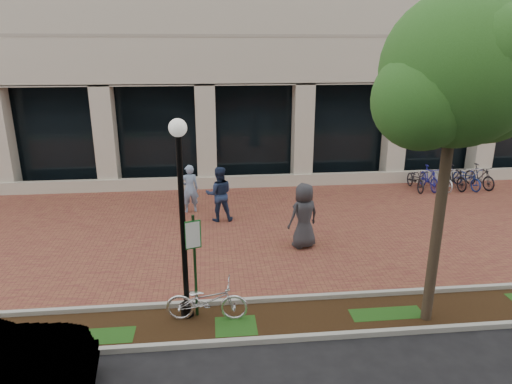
{
  "coord_description": "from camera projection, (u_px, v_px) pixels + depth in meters",
  "views": [
    {
      "loc": [
        -1.88,
        -13.66,
        5.62
      ],
      "look_at": [
        -0.54,
        -0.8,
        1.48
      ],
      "focal_mm": 32.0,
      "sensor_mm": 36.0,
      "label": 1
    }
  ],
  "objects": [
    {
      "name": "locked_bicycle",
      "position": [
        207.0,
        300.0,
        9.7
      ],
      "size": [
        1.8,
        0.78,
        0.92
      ],
      "primitive_type": "imported",
      "rotation": [
        0.0,
        0.0,
        1.47
      ],
      "color": "silver",
      "rests_on": "ground"
    },
    {
      "name": "parking_sign",
      "position": [
        194.0,
        253.0,
        9.52
      ],
      "size": [
        0.34,
        0.07,
        2.35
      ],
      "rotation": [
        0.0,
        0.0,
        0.32
      ],
      "color": "#133616",
      "rests_on": "ground"
    },
    {
      "name": "planting_strip",
      "position": [
        302.0,
        318.0,
        9.86
      ],
      "size": [
        40.0,
        1.5,
        0.01
      ],
      "primitive_type": "cube",
      "color": "black",
      "rests_on": "ground"
    },
    {
      "name": "curb_plaza_side",
      "position": [
        296.0,
        298.0,
        10.56
      ],
      "size": [
        40.0,
        0.12,
        0.12
      ],
      "primitive_type": "cube",
      "color": "#A3A49A",
      "rests_on": "ground"
    },
    {
      "name": "lamppost",
      "position": [
        182.0,
        211.0,
        9.23
      ],
      "size": [
        0.36,
        0.36,
        4.32
      ],
      "color": "black",
      "rests_on": "ground"
    },
    {
      "name": "curb_street_side",
      "position": [
        310.0,
        337.0,
        9.14
      ],
      "size": [
        40.0,
        0.12,
        0.12
      ],
      "primitive_type": "cube",
      "color": "#A3A49A",
      "rests_on": "ground"
    },
    {
      "name": "pedestrian_left",
      "position": [
        190.0,
        189.0,
        15.97
      ],
      "size": [
        0.7,
        0.53,
        1.72
      ],
      "primitive_type": "imported",
      "rotation": [
        0.0,
        0.0,
        3.34
      ],
      "color": "#7E98BC",
      "rests_on": "ground"
    },
    {
      "name": "pedestrian_mid",
      "position": [
        219.0,
        194.0,
        15.16
      ],
      "size": [
        0.92,
        0.73,
        1.86
      ],
      "primitive_type": "imported",
      "rotation": [
        0.0,
        0.0,
        3.16
      ],
      "color": "#1D2A49",
      "rests_on": "ground"
    },
    {
      "name": "bike_rack_cluster",
      "position": [
        447.0,
        178.0,
        18.71
      ],
      "size": [
        3.48,
        1.75,
        0.98
      ],
      "rotation": [
        0.0,
        0.0,
        0.06
      ],
      "color": "black",
      "rests_on": "ground"
    },
    {
      "name": "pedestrian_right",
      "position": [
        304.0,
        216.0,
        13.12
      ],
      "size": [
        1.11,
        0.93,
        1.93
      ],
      "primitive_type": "imported",
      "rotation": [
        0.0,
        0.0,
        3.54
      ],
      "color": "#2D2D33",
      "rests_on": "ground"
    },
    {
      "name": "street_tree",
      "position": [
        458.0,
        81.0,
        8.36
      ],
      "size": [
        3.41,
        2.84,
        6.63
      ],
      "color": "#4B3A2A",
      "rests_on": "ground"
    },
    {
      "name": "brick_plaza",
      "position": [
        270.0,
        227.0,
        14.84
      ],
      "size": [
        40.0,
        9.0,
        0.01
      ],
      "primitive_type": "cube",
      "color": "brown",
      "rests_on": "ground"
    },
    {
      "name": "ground",
      "position": [
        270.0,
        227.0,
        14.84
      ],
      "size": [
        120.0,
        120.0,
        0.0
      ],
      "primitive_type": "plane",
      "color": "black",
      "rests_on": "ground"
    }
  ]
}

